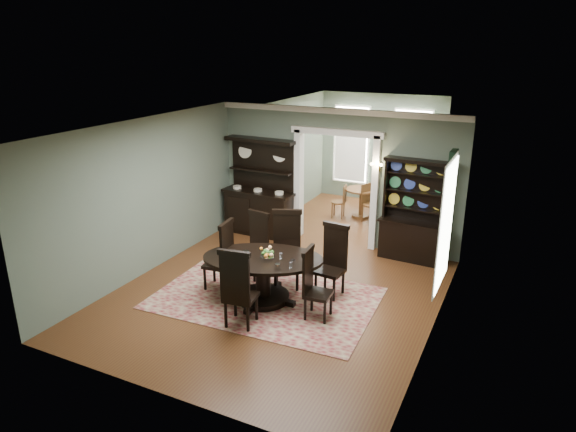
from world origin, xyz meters
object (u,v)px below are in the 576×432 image
object	(u,v)px
sideboard	(260,201)
welsh_dresser	(413,224)
dining_table	(263,270)
parlor_table	(361,199)

from	to	relation	value
sideboard	welsh_dresser	bearing A→B (deg)	2.51
welsh_dresser	sideboard	bearing A→B (deg)	-176.05
dining_table	welsh_dresser	size ratio (longest dim) A/B	1.16
welsh_dresser	dining_table	bearing A→B (deg)	-119.29
dining_table	sideboard	world-z (taller)	sideboard
sideboard	parlor_table	world-z (taller)	sideboard
welsh_dresser	parlor_table	distance (m)	2.77
sideboard	welsh_dresser	size ratio (longest dim) A/B	1.07
parlor_table	welsh_dresser	bearing A→B (deg)	-49.81
dining_table	sideboard	distance (m)	3.38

